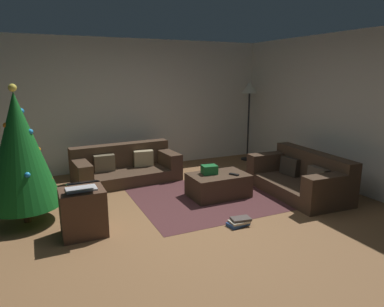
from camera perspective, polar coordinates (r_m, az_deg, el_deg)
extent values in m
plane|color=brown|center=(4.60, -1.32, -11.71)|extent=(6.40, 6.40, 0.00)
cube|color=silver|center=(7.19, -11.53, 7.83)|extent=(6.40, 0.12, 2.60)
cube|color=silver|center=(6.17, 26.56, 5.89)|extent=(0.12, 6.40, 2.60)
cube|color=#473323|center=(6.42, -10.66, -3.63)|extent=(1.91, 1.00, 0.21)
cube|color=#473323|center=(6.62, -11.65, -0.25)|extent=(1.87, 0.38, 0.43)
cube|color=#473323|center=(6.64, -4.15, -0.72)|extent=(0.30, 0.88, 0.27)
cube|color=#473323|center=(6.16, -17.87, -2.43)|extent=(0.30, 0.88, 0.27)
cube|color=tan|center=(6.57, -8.01, -0.81)|extent=(0.37, 0.18, 0.31)
cube|color=brown|center=(6.36, -14.25, -1.58)|extent=(0.36, 0.13, 0.30)
cube|color=#473323|center=(5.93, 16.82, -5.36)|extent=(0.96, 1.75, 0.22)
cube|color=#473323|center=(6.03, 19.39, -1.87)|extent=(0.33, 1.72, 0.46)
cube|color=#473323|center=(5.33, 21.91, -4.87)|extent=(0.88, 0.28, 0.31)
cube|color=#473323|center=(6.42, 12.91, -1.28)|extent=(0.88, 0.28, 0.31)
cube|color=brown|center=(5.68, 20.05, -3.68)|extent=(0.15, 0.36, 0.31)
cube|color=#372D24|center=(6.18, 15.86, -2.05)|extent=(0.18, 0.37, 0.31)
cube|color=#473323|center=(5.57, 4.36, -5.22)|extent=(0.92, 0.61, 0.36)
cube|color=#19662D|center=(5.50, 2.88, -2.67)|extent=(0.26, 0.21, 0.14)
cube|color=black|center=(5.49, 6.96, -3.43)|extent=(0.12, 0.16, 0.02)
cylinder|color=brown|center=(5.14, -25.58, -8.89)|extent=(0.10, 0.10, 0.23)
cone|color=#14611E|center=(4.90, -26.56, 0.49)|extent=(0.93, 0.93, 1.48)
sphere|color=#CC33BF|center=(5.07, -29.10, -1.69)|extent=(0.06, 0.06, 0.06)
sphere|color=#2699E5|center=(4.81, -25.13, 3.26)|extent=(0.07, 0.07, 0.07)
sphere|color=red|center=(5.30, -26.30, -3.12)|extent=(0.08, 0.08, 0.08)
sphere|color=green|center=(4.97, -25.28, 3.11)|extent=(0.08, 0.08, 0.08)
sphere|color=orange|center=(4.84, -28.36, 4.12)|extent=(0.07, 0.07, 0.07)
sphere|color=#2699E5|center=(4.87, -26.39, 6.27)|extent=(0.08, 0.08, 0.08)
sphere|color=#2699E5|center=(4.67, -25.52, -3.21)|extent=(0.07, 0.07, 0.07)
sphere|color=red|center=(4.95, -22.39, -3.97)|extent=(0.09, 0.09, 0.09)
sphere|color=orange|center=(4.96, -24.08, 0.59)|extent=(0.07, 0.07, 0.07)
sphere|color=#F2D84C|center=(4.81, -27.51, 9.60)|extent=(0.10, 0.10, 0.10)
cube|color=#4C3323|center=(4.44, -17.53, -9.23)|extent=(0.52, 0.44, 0.58)
cube|color=silver|center=(4.34, -17.80, -5.59)|extent=(0.35, 0.23, 0.02)
cube|color=black|center=(4.17, -17.64, -4.60)|extent=(0.35, 0.23, 0.06)
cube|color=#2D5193|center=(4.61, 7.60, -11.42)|extent=(0.30, 0.20, 0.05)
cube|color=beige|center=(4.59, 7.79, -11.05)|extent=(0.26, 0.18, 0.03)
cube|color=#4C423D|center=(4.60, 8.06, -10.63)|extent=(0.27, 0.19, 0.03)
cylinder|color=black|center=(8.02, 9.06, -0.89)|extent=(0.28, 0.28, 0.02)
cylinder|color=black|center=(7.88, 9.26, 4.34)|extent=(0.04, 0.04, 1.51)
cone|color=beige|center=(7.79, 9.49, 10.70)|extent=(0.36, 0.36, 0.24)
cube|color=#4E292A|center=(5.62, 4.33, -6.95)|extent=(2.60, 2.00, 0.01)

